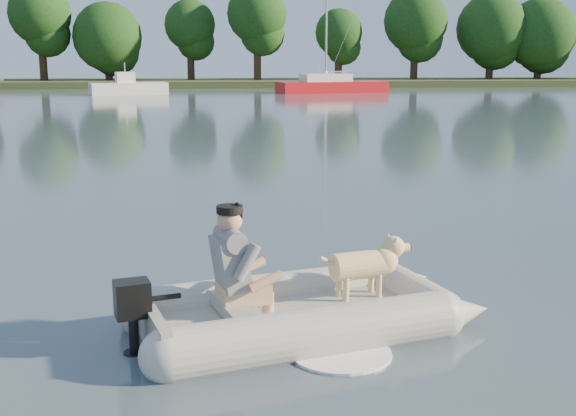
{
  "coord_description": "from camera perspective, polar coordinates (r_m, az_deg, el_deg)",
  "views": [
    {
      "loc": [
        -0.47,
        -7.36,
        2.74
      ],
      "look_at": [
        0.5,
        2.02,
        0.75
      ],
      "focal_mm": 45.0,
      "sensor_mm": 36.0,
      "label": 1
    }
  ],
  "objects": [
    {
      "name": "dog",
      "position": [
        7.65,
        5.64,
        -4.91
      ],
      "size": [
        1.02,
        0.58,
        0.64
      ],
      "primitive_type": null,
      "rotation": [
        0.0,
        0.0,
        0.27
      ],
      "color": "#D6B57B",
      "rests_on": "dinghy"
    },
    {
      "name": "man",
      "position": [
        7.07,
        -4.4,
        -4.03
      ],
      "size": [
        0.89,
        0.82,
        1.11
      ],
      "primitive_type": null,
      "rotation": [
        0.0,
        0.0,
        0.27
      ],
      "color": "slate",
      "rests_on": "dinghy"
    },
    {
      "name": "motorboat",
      "position": [
        54.49,
        -12.51,
        9.88
      ],
      "size": [
        6.06,
        3.67,
        2.4
      ],
      "primitive_type": null,
      "rotation": [
        0.0,
        0.0,
        0.28
      ],
      "color": "white",
      "rests_on": "water"
    },
    {
      "name": "water",
      "position": [
        7.86,
        -2.12,
        -8.48
      ],
      "size": [
        160.0,
        160.0,
        0.0
      ],
      "primitive_type": "plane",
      "color": "#4E606A",
      "rests_on": "ground"
    },
    {
      "name": "treeline",
      "position": [
        68.76,
        -0.75,
        14.02
      ],
      "size": [
        84.66,
        7.35,
        9.27
      ],
      "color": "#332316",
      "rests_on": "shore_bank"
    },
    {
      "name": "sailboat",
      "position": [
        56.45,
        3.41,
        9.61
      ],
      "size": [
        8.82,
        4.35,
        11.65
      ],
      "rotation": [
        0.0,
        0.0,
        0.22
      ],
      "color": "red",
      "rests_on": "water"
    },
    {
      "name": "dinghy",
      "position": [
        7.31,
        1.16,
        -5.01
      ],
      "size": [
        5.72,
        4.85,
        1.42
      ],
      "primitive_type": null,
      "rotation": [
        0.0,
        0.0,
        0.27
      ],
      "color": "#A5A5A0",
      "rests_on": "water"
    },
    {
      "name": "shore_bank",
      "position": [
        69.4,
        -5.61,
        9.78
      ],
      "size": [
        160.0,
        12.0,
        0.7
      ],
      "primitive_type": "cube",
      "color": "#47512D",
      "rests_on": "water"
    },
    {
      "name": "outboard_motor",
      "position": [
        6.96,
        -12.13,
        -8.69
      ],
      "size": [
        0.49,
        0.4,
        0.81
      ],
      "primitive_type": null,
      "rotation": [
        0.0,
        0.0,
        0.27
      ],
      "color": "black",
      "rests_on": "dinghy"
    }
  ]
}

